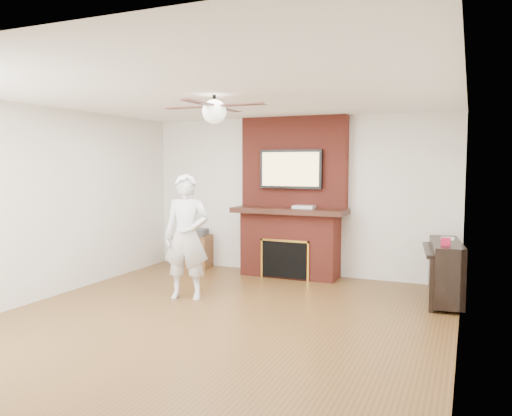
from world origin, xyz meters
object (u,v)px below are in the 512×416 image
at_px(side_table, 194,250).
at_px(piano, 445,270).
at_px(fireplace, 291,213).
at_px(person, 187,237).

relative_size(side_table, piano, 0.55).
height_order(fireplace, piano, fireplace).
xyz_separation_m(fireplace, piano, (2.31, -0.68, -0.58)).
bearing_deg(side_table, person, -73.52).
height_order(side_table, piano, piano).
bearing_deg(side_table, piano, -19.99).
relative_size(person, piano, 1.33).
bearing_deg(side_table, fireplace, -9.16).
height_order(person, side_table, person).
distance_m(fireplace, person, 2.01).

